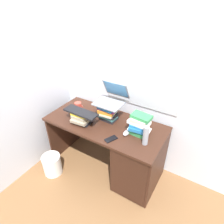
# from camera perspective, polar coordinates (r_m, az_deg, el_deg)

# --- Properties ---
(ground_plane) EXTENTS (6.00, 6.00, 0.00)m
(ground_plane) POSITION_cam_1_polar(r_m,az_deg,el_deg) (2.80, -1.74, -15.37)
(ground_plane) COLOR brown
(wall_back) EXTENTS (6.00, 0.06, 2.60)m
(wall_back) POSITION_cam_1_polar(r_m,az_deg,el_deg) (2.33, 2.89, 12.99)
(wall_back) COLOR silver
(wall_back) RESTS_ON ground
(wall_left) EXTENTS (0.05, 6.00, 2.60)m
(wall_left) POSITION_cam_1_polar(r_m,az_deg,el_deg) (2.59, -19.32, 13.35)
(wall_left) COLOR silver
(wall_left) RESTS_ON ground
(desk) EXTENTS (1.43, 0.66, 0.73)m
(desk) POSITION_cam_1_polar(r_m,az_deg,el_deg) (2.37, 5.33, -12.65)
(desk) COLOR #381E14
(desk) RESTS_ON ground
(book_stack_tall) EXTENTS (0.24, 0.20, 0.22)m
(book_stack_tall) POSITION_cam_1_polar(r_m,az_deg,el_deg) (2.30, -1.18, 0.10)
(book_stack_tall) COLOR black
(book_stack_tall) RESTS_ON desk
(book_stack_keyboard_riser) EXTENTS (0.24, 0.20, 0.13)m
(book_stack_keyboard_riser) POSITION_cam_1_polar(r_m,az_deg,el_deg) (2.31, -9.09, -1.72)
(book_stack_keyboard_riser) COLOR black
(book_stack_keyboard_riser) RESTS_ON desk
(book_stack_side) EXTENTS (0.25, 0.19, 0.23)m
(book_stack_side) POSITION_cam_1_polar(r_m,az_deg,el_deg) (2.11, 8.07, -3.65)
(book_stack_side) COLOR #338C4C
(book_stack_side) RESTS_ON desk
(laptop) EXTENTS (0.32, 0.35, 0.23)m
(laptop) POSITION_cam_1_polar(r_m,az_deg,el_deg) (2.27, -0.15, 4.29)
(laptop) COLOR gray
(laptop) RESTS_ON book_stack_tall
(keyboard) EXTENTS (0.42, 0.15, 0.02)m
(keyboard) POSITION_cam_1_polar(r_m,az_deg,el_deg) (2.26, -9.18, -0.05)
(keyboard) COLOR black
(keyboard) RESTS_ON book_stack_keyboard_riser
(computer_mouse) EXTENTS (0.06, 0.10, 0.04)m
(computer_mouse) POSITION_cam_1_polar(r_m,az_deg,el_deg) (2.13, 4.23, -6.14)
(computer_mouse) COLOR #A5A8AD
(computer_mouse) RESTS_ON desk
(mug) EXTENTS (0.13, 0.09, 0.09)m
(mug) POSITION_cam_1_polar(r_m,az_deg,el_deg) (2.59, -9.91, 1.82)
(mug) COLOR #B23F33
(mug) RESTS_ON desk
(water_bottle) EXTENTS (0.06, 0.06, 0.21)m
(water_bottle) POSITION_cam_1_polar(r_m,az_deg,el_deg) (1.98, 9.87, -6.86)
(water_bottle) COLOR #999EA5
(water_bottle) RESTS_ON desk
(cell_phone) EXTENTS (0.12, 0.15, 0.01)m
(cell_phone) POSITION_cam_1_polar(r_m,az_deg,el_deg) (2.07, -0.30, -7.94)
(cell_phone) COLOR black
(cell_phone) RESTS_ON desk
(wastebasket) EXTENTS (0.24, 0.24, 0.28)m
(wastebasket) POSITION_cam_1_polar(r_m,az_deg,el_deg) (2.74, -17.16, -14.51)
(wastebasket) COLOR silver
(wastebasket) RESTS_ON ground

